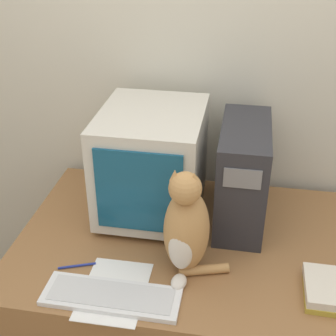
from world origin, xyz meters
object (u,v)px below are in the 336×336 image
Objects in this scene: book_stack at (325,290)px; crt_monitor at (152,162)px; computer_tower at (242,174)px; keyboard at (111,296)px; pen at (77,266)px; cat at (186,228)px.

crt_monitor is at bearing 149.64° from book_stack.
crt_monitor is 2.43× the size of book_stack.
computer_tower is 0.68m from keyboard.
pen is (-0.19, -0.39, -0.22)m from crt_monitor.
computer_tower is 1.07× the size of cat.
keyboard is (-0.03, -0.52, -0.22)m from crt_monitor.
cat reaches higher than pen.
pen is at bearing -143.76° from computer_tower.
keyboard is 0.21m from pen.
cat is 2.11× the size of book_stack.
crt_monitor reaches higher than cat.
crt_monitor is 1.07× the size of computer_tower.
cat reaches higher than computer_tower.
cat is (0.22, 0.19, 0.17)m from keyboard.
pen is at bearing 142.31° from keyboard.
crt_monitor reaches higher than keyboard.
book_stack is 1.53× the size of pen.
cat is 0.50m from book_stack.
computer_tower is at bearing 53.76° from keyboard.
keyboard is (-0.39, -0.53, -0.19)m from computer_tower.
cat is at bearing 173.82° from book_stack.
computer_tower reaches higher than keyboard.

